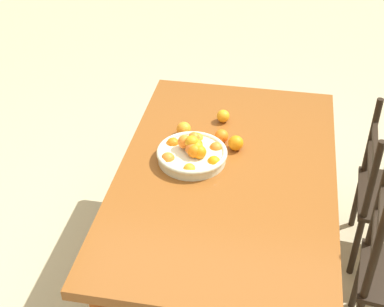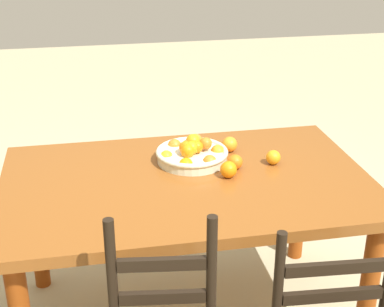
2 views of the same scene
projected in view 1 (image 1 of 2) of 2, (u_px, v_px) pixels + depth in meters
name	position (u px, v px, depth m)	size (l,w,h in m)	color
ground_plane	(221.00, 281.00, 3.06)	(12.00, 12.00, 0.00)	tan
dining_table	(226.00, 187.00, 2.66)	(1.63, 1.02, 0.77)	brown
fruit_bowl	(192.00, 153.00, 2.65)	(0.34, 0.34, 0.14)	beige
orange_loose_0	(222.00, 136.00, 2.77)	(0.07, 0.07, 0.07)	orange
orange_loose_1	(223.00, 116.00, 2.93)	(0.07, 0.07, 0.07)	orange
orange_loose_2	(184.00, 129.00, 2.82)	(0.08, 0.08, 0.08)	orange
orange_loose_3	(236.00, 143.00, 2.72)	(0.08, 0.08, 0.08)	orange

